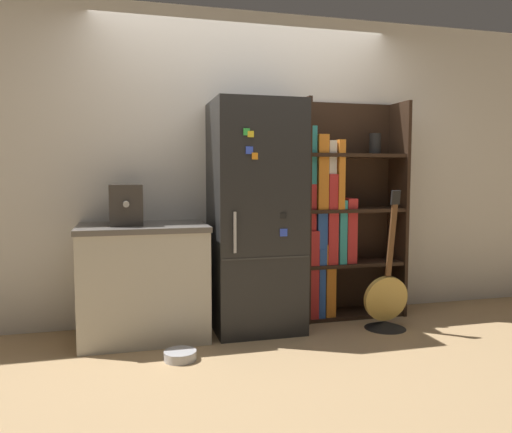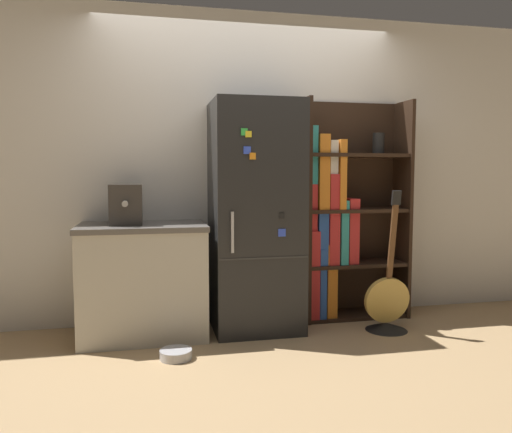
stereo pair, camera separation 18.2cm
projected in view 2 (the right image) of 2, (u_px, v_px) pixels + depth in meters
name	position (u px, v px, depth m)	size (l,w,h in m)	color
ground_plane	(259.00, 333.00, 3.92)	(16.00, 16.00, 0.00)	tan
wall_back	(247.00, 167.00, 4.27)	(8.00, 0.05, 2.60)	silver
refrigerator	(255.00, 217.00, 3.97)	(0.69, 0.65, 1.81)	black
bookshelf	(337.00, 219.00, 4.30)	(0.93, 0.35, 1.87)	black
kitchen_counter	(143.00, 280.00, 3.82)	(0.95, 0.65, 0.87)	#BCB7A8
espresso_machine	(126.00, 204.00, 3.76)	(0.24, 0.37, 0.30)	#38332D
guitar	(387.00, 310.00, 3.97)	(0.37, 0.33, 1.12)	black
pet_bowl	(176.00, 354.00, 3.36)	(0.22, 0.22, 0.06)	#B7B7BC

